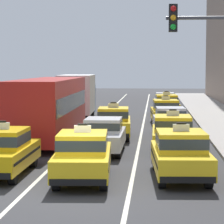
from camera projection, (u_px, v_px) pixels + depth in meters
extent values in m
plane|color=#353538|center=(78.00, 191.00, 16.81)|extent=(160.00, 160.00, 0.00)
cube|color=silver|center=(96.00, 123.00, 36.80)|extent=(0.14, 80.00, 0.01)
cube|color=silver|center=(143.00, 124.00, 36.55)|extent=(0.14, 80.00, 0.01)
cylinder|color=black|center=(33.00, 159.00, 20.70)|extent=(0.25, 0.64, 0.64)
cylinder|color=black|center=(13.00, 175.00, 17.66)|extent=(0.25, 0.64, 0.64)
cube|color=yellow|center=(3.00, 156.00, 19.20)|extent=(1.84, 4.52, 0.70)
cube|color=black|center=(3.00, 155.00, 19.19)|extent=(1.86, 4.16, 0.10)
cube|color=yellow|center=(2.00, 138.00, 18.99)|extent=(1.62, 2.11, 0.64)
cube|color=#2D3842|center=(2.00, 138.00, 18.99)|extent=(1.64, 2.14, 0.35)
cube|color=white|center=(2.00, 126.00, 18.96)|extent=(0.56, 0.13, 0.24)
cube|color=black|center=(2.00, 122.00, 18.94)|extent=(0.32, 0.11, 0.06)
cube|color=black|center=(18.00, 153.00, 21.42)|extent=(1.71, 0.16, 0.20)
cylinder|color=black|center=(43.00, 127.00, 31.89)|extent=(0.25, 0.64, 0.64)
cylinder|color=black|center=(77.00, 127.00, 31.77)|extent=(0.25, 0.64, 0.64)
cylinder|color=black|center=(16.00, 142.00, 25.21)|extent=(0.25, 0.64, 0.64)
cylinder|color=black|center=(58.00, 143.00, 25.09)|extent=(0.25, 0.64, 0.64)
cube|color=#B21E19|center=(50.00, 106.00, 28.37)|extent=(2.68, 11.24, 2.90)
cube|color=#2D3842|center=(50.00, 102.00, 28.35)|extent=(2.69, 10.79, 0.84)
cube|color=black|center=(65.00, 81.00, 33.79)|extent=(2.13, 0.11, 0.36)
cylinder|color=black|center=(68.00, 113.00, 41.17)|extent=(0.26, 0.65, 0.64)
cylinder|color=black|center=(92.00, 113.00, 41.09)|extent=(0.26, 0.65, 0.64)
cylinder|color=black|center=(61.00, 118.00, 37.28)|extent=(0.26, 0.65, 0.64)
cylinder|color=black|center=(88.00, 118.00, 37.21)|extent=(0.26, 0.65, 0.64)
cube|color=#194C8C|center=(81.00, 99.00, 42.02)|extent=(2.18, 2.28, 2.10)
cube|color=#2D3842|center=(82.00, 94.00, 43.06)|extent=(1.93, 0.13, 0.76)
cube|color=silver|center=(77.00, 94.00, 38.72)|extent=(2.50, 5.28, 2.70)
cylinder|color=black|center=(66.00, 163.00, 19.81)|extent=(0.28, 0.65, 0.64)
cylinder|color=black|center=(106.00, 163.00, 19.79)|extent=(0.28, 0.65, 0.64)
cylinder|color=black|center=(56.00, 181.00, 16.76)|extent=(0.28, 0.65, 0.64)
cylinder|color=black|center=(103.00, 181.00, 16.74)|extent=(0.28, 0.65, 0.64)
cube|color=yellow|center=(83.00, 161.00, 18.25)|extent=(2.08, 4.61, 0.70)
cube|color=black|center=(83.00, 159.00, 18.24)|extent=(2.08, 4.25, 0.10)
cube|color=yellow|center=(83.00, 142.00, 18.04)|extent=(1.73, 2.20, 0.64)
cube|color=#2D3842|center=(83.00, 142.00, 18.04)|extent=(1.75, 2.22, 0.35)
cube|color=white|center=(83.00, 129.00, 18.01)|extent=(0.57, 0.16, 0.24)
cube|color=black|center=(83.00, 124.00, 17.99)|extent=(0.33, 0.13, 0.06)
cube|color=black|center=(87.00, 157.00, 20.47)|extent=(1.72, 0.25, 0.20)
cube|color=black|center=(78.00, 182.00, 16.07)|extent=(1.72, 0.25, 0.20)
cylinder|color=black|center=(91.00, 141.00, 25.55)|extent=(0.24, 0.64, 0.64)
cylinder|color=black|center=(122.00, 142.00, 25.44)|extent=(0.24, 0.64, 0.64)
cylinder|color=black|center=(84.00, 151.00, 22.73)|extent=(0.24, 0.64, 0.64)
cylinder|color=black|center=(118.00, 151.00, 22.62)|extent=(0.24, 0.64, 0.64)
cube|color=silver|center=(104.00, 139.00, 24.06)|extent=(1.76, 4.30, 0.66)
cube|color=silver|center=(103.00, 125.00, 23.91)|extent=(1.56, 1.90, 0.60)
cube|color=#2D3842|center=(103.00, 125.00, 23.91)|extent=(1.58, 1.92, 0.33)
cylinder|color=black|center=(101.00, 129.00, 30.78)|extent=(0.27, 0.65, 0.64)
cylinder|color=black|center=(127.00, 129.00, 30.74)|extent=(0.27, 0.65, 0.64)
cylinder|color=black|center=(98.00, 136.00, 27.73)|extent=(0.27, 0.65, 0.64)
cylinder|color=black|center=(127.00, 136.00, 27.69)|extent=(0.27, 0.65, 0.64)
cube|color=yellow|center=(114.00, 126.00, 29.21)|extent=(2.02, 4.58, 0.70)
cube|color=black|center=(114.00, 125.00, 29.20)|extent=(2.02, 4.22, 0.10)
cube|color=yellow|center=(113.00, 114.00, 29.00)|extent=(1.70, 2.18, 0.64)
cube|color=#2D3842|center=(113.00, 114.00, 29.00)|extent=(1.72, 2.20, 0.35)
cube|color=white|center=(113.00, 105.00, 28.96)|extent=(0.57, 0.15, 0.24)
cube|color=black|center=(113.00, 103.00, 28.95)|extent=(0.32, 0.13, 0.06)
cube|color=black|center=(115.00, 126.00, 31.43)|extent=(1.71, 0.22, 0.20)
cube|color=black|center=(112.00, 135.00, 27.03)|extent=(1.71, 0.22, 0.20)
cylinder|color=black|center=(156.00, 161.00, 20.17)|extent=(0.28, 0.65, 0.64)
cylinder|color=black|center=(196.00, 162.00, 20.14)|extent=(0.28, 0.65, 0.64)
cylinder|color=black|center=(162.00, 178.00, 17.12)|extent=(0.28, 0.65, 0.64)
cylinder|color=black|center=(208.00, 178.00, 17.09)|extent=(0.28, 0.65, 0.64)
cube|color=yellow|center=(180.00, 159.00, 18.60)|extent=(2.05, 4.59, 0.70)
cube|color=black|center=(180.00, 158.00, 18.59)|extent=(2.05, 4.24, 0.10)
cube|color=yellow|center=(181.00, 141.00, 18.39)|extent=(1.72, 2.19, 0.64)
cube|color=#2D3842|center=(181.00, 141.00, 18.39)|extent=(1.74, 2.21, 0.35)
cube|color=white|center=(181.00, 128.00, 18.36)|extent=(0.57, 0.15, 0.24)
cube|color=black|center=(181.00, 123.00, 18.34)|extent=(0.33, 0.13, 0.06)
cube|color=black|center=(174.00, 156.00, 20.82)|extent=(1.72, 0.24, 0.20)
cube|color=black|center=(188.00, 180.00, 16.42)|extent=(1.72, 0.24, 0.20)
cylinder|color=black|center=(156.00, 140.00, 25.99)|extent=(0.24, 0.64, 0.64)
cylinder|color=black|center=(187.00, 141.00, 25.87)|extent=(0.24, 0.64, 0.64)
cylinder|color=black|center=(156.00, 150.00, 22.94)|extent=(0.24, 0.64, 0.64)
cylinder|color=black|center=(191.00, 150.00, 22.83)|extent=(0.24, 0.64, 0.64)
cube|color=yellow|center=(173.00, 137.00, 24.38)|extent=(1.81, 4.51, 0.70)
cube|color=black|center=(173.00, 136.00, 24.38)|extent=(1.83, 4.15, 0.10)
cube|color=yellow|center=(173.00, 123.00, 24.18)|extent=(1.61, 2.10, 0.64)
cube|color=#2D3842|center=(173.00, 123.00, 24.18)|extent=(1.63, 2.13, 0.35)
cube|color=white|center=(173.00, 113.00, 24.14)|extent=(0.56, 0.12, 0.24)
cube|color=black|center=(173.00, 110.00, 24.13)|extent=(0.32, 0.11, 0.06)
cube|color=black|center=(171.00, 136.00, 26.60)|extent=(1.71, 0.15, 0.20)
cube|color=black|center=(174.00, 150.00, 22.21)|extent=(1.71, 0.15, 0.20)
cylinder|color=black|center=(156.00, 127.00, 31.88)|extent=(0.27, 0.65, 0.64)
cylinder|color=black|center=(180.00, 127.00, 31.85)|extent=(0.27, 0.65, 0.64)
cylinder|color=black|center=(159.00, 132.00, 29.05)|extent=(0.27, 0.65, 0.64)
cylinder|color=black|center=(186.00, 133.00, 29.02)|extent=(0.27, 0.65, 0.64)
cube|color=silver|center=(170.00, 124.00, 30.42)|extent=(1.99, 4.39, 0.66)
cube|color=silver|center=(170.00, 113.00, 30.27)|extent=(1.66, 1.98, 0.60)
cube|color=#2D3842|center=(170.00, 113.00, 30.27)|extent=(1.68, 2.00, 0.33)
cylinder|color=black|center=(153.00, 117.00, 37.73)|extent=(0.27, 0.65, 0.64)
cylinder|color=black|center=(174.00, 117.00, 37.69)|extent=(0.27, 0.65, 0.64)
cylinder|color=black|center=(156.00, 122.00, 34.68)|extent=(0.27, 0.65, 0.64)
cylinder|color=black|center=(179.00, 122.00, 34.64)|extent=(0.27, 0.65, 0.64)
cube|color=yellow|center=(165.00, 114.00, 36.16)|extent=(2.04, 4.59, 0.70)
cube|color=black|center=(165.00, 114.00, 36.15)|extent=(2.04, 4.23, 0.10)
cube|color=yellow|center=(166.00, 105.00, 35.95)|extent=(1.71, 2.18, 0.64)
cube|color=#2D3842|center=(166.00, 105.00, 35.95)|extent=(1.73, 2.21, 0.35)
cube|color=white|center=(166.00, 98.00, 35.91)|extent=(0.57, 0.15, 0.24)
cube|color=black|center=(166.00, 96.00, 35.90)|extent=(0.33, 0.13, 0.06)
cube|color=black|center=(163.00, 115.00, 38.38)|extent=(1.72, 0.23, 0.20)
cube|color=black|center=(168.00, 121.00, 33.98)|extent=(1.72, 0.23, 0.20)
cylinder|color=black|center=(156.00, 110.00, 44.13)|extent=(0.28, 0.65, 0.64)
cylinder|color=black|center=(174.00, 110.00, 44.10)|extent=(0.28, 0.65, 0.64)
cylinder|color=black|center=(158.00, 113.00, 41.08)|extent=(0.28, 0.65, 0.64)
cylinder|color=black|center=(178.00, 113.00, 41.05)|extent=(0.28, 0.65, 0.64)
cube|color=yellow|center=(166.00, 107.00, 42.56)|extent=(2.06, 4.60, 0.70)
cube|color=black|center=(166.00, 107.00, 42.56)|extent=(2.06, 4.24, 0.10)
cube|color=yellow|center=(167.00, 99.00, 42.36)|extent=(1.72, 2.19, 0.64)
cube|color=#2D3842|center=(167.00, 99.00, 42.36)|extent=(1.74, 2.21, 0.35)
cube|color=white|center=(167.00, 93.00, 42.32)|extent=(0.57, 0.15, 0.24)
cube|color=black|center=(167.00, 91.00, 42.31)|extent=(0.33, 0.13, 0.06)
cube|color=black|center=(164.00, 108.00, 44.78)|extent=(1.72, 0.24, 0.20)
cube|color=black|center=(169.00, 113.00, 40.38)|extent=(1.72, 0.24, 0.20)
cylinder|color=black|center=(156.00, 106.00, 49.13)|extent=(0.26, 0.65, 0.64)
cylinder|color=black|center=(172.00, 106.00, 49.06)|extent=(0.26, 0.65, 0.64)
cylinder|color=black|center=(157.00, 108.00, 46.30)|extent=(0.26, 0.65, 0.64)
cylinder|color=black|center=(174.00, 108.00, 46.24)|extent=(0.26, 0.65, 0.64)
cube|color=silver|center=(165.00, 103.00, 47.66)|extent=(1.91, 4.36, 0.66)
cube|color=silver|center=(165.00, 96.00, 47.50)|extent=(1.63, 1.95, 0.60)
cube|color=#2D3842|center=(165.00, 96.00, 47.50)|extent=(1.65, 1.97, 0.33)
cylinder|color=#47474C|center=(217.00, 18.00, 14.87)|extent=(2.80, 0.10, 0.10)
cube|color=black|center=(173.00, 18.00, 14.97)|extent=(0.24, 0.24, 0.76)
sphere|color=red|center=(173.00, 8.00, 14.82)|extent=(0.16, 0.16, 0.16)
sphere|color=orange|center=(173.00, 18.00, 14.84)|extent=(0.16, 0.16, 0.16)
sphere|color=green|center=(173.00, 27.00, 14.86)|extent=(0.16, 0.16, 0.16)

